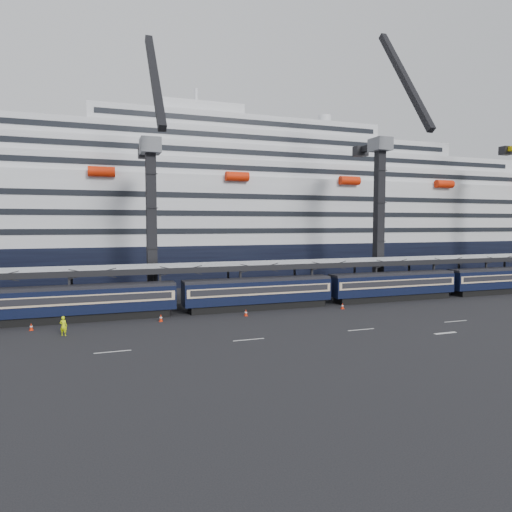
# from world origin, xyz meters

# --- Properties ---
(ground) EXTENTS (260.00, 260.00, 0.00)m
(ground) POSITION_xyz_m (0.00, 0.00, 0.00)
(ground) COLOR black
(ground) RESTS_ON ground
(lane_markings) EXTENTS (111.00, 4.27, 0.02)m
(lane_markings) POSITION_xyz_m (8.15, -5.23, 0.01)
(lane_markings) COLOR beige
(lane_markings) RESTS_ON ground
(train) EXTENTS (133.05, 3.00, 4.05)m
(train) POSITION_xyz_m (-4.65, 10.00, 2.20)
(train) COLOR black
(train) RESTS_ON ground
(canopy) EXTENTS (130.00, 6.25, 5.53)m
(canopy) POSITION_xyz_m (0.00, 14.00, 5.25)
(canopy) COLOR gray
(canopy) RESTS_ON ground
(cruise_ship) EXTENTS (214.09, 28.84, 34.00)m
(cruise_ship) POSITION_xyz_m (-1.08, 45.99, 12.34)
(cruise_ship) COLOR black
(cruise_ship) RESTS_ON ground
(crane_dark_near) EXTENTS (4.50, 17.75, 35.08)m
(crane_dark_near) POSITION_xyz_m (-20.00, 18.59, 11.93)
(crane_dark_near) COLOR #53565B
(crane_dark_near) RESTS_ON ground
(crane_dark_mid) EXTENTS (4.50, 18.24, 39.64)m
(crane_dark_mid) POSITION_xyz_m (15.00, 17.59, 13.36)
(crane_dark_mid) COLOR #53565B
(crane_dark_mid) RESTS_ON ground
(worker) EXTENTS (0.82, 0.69, 1.90)m
(worker) POSITION_xyz_m (-30.21, 3.32, 0.95)
(worker) COLOR #DBF90D
(worker) RESTS_ON ground
(traffic_cone_b) EXTENTS (0.38, 0.38, 0.76)m
(traffic_cone_b) POSITION_xyz_m (-33.42, 6.79, 0.38)
(traffic_cone_b) COLOR red
(traffic_cone_b) RESTS_ON ground
(traffic_cone_c) EXTENTS (0.41, 0.41, 0.83)m
(traffic_cone_c) POSITION_xyz_m (-20.56, 6.72, 0.41)
(traffic_cone_c) COLOR red
(traffic_cone_c) RESTS_ON ground
(traffic_cone_d) EXTENTS (0.40, 0.40, 0.80)m
(traffic_cone_d) POSITION_xyz_m (-10.83, 6.47, 0.40)
(traffic_cone_d) COLOR red
(traffic_cone_d) RESTS_ON ground
(traffic_cone_e) EXTENTS (0.39, 0.39, 0.77)m
(traffic_cone_e) POSITION_xyz_m (2.04, 6.64, 0.38)
(traffic_cone_e) COLOR red
(traffic_cone_e) RESTS_ON ground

